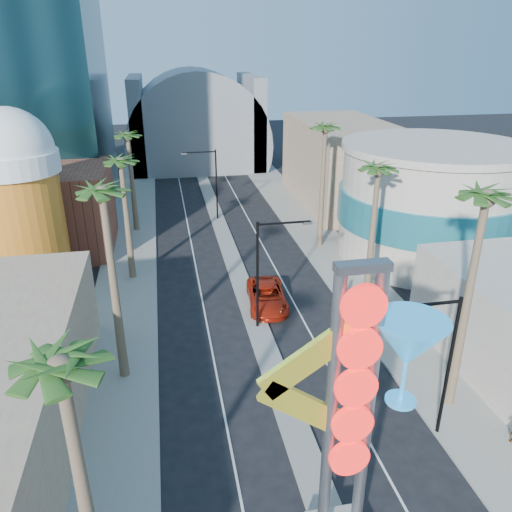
{
  "coord_description": "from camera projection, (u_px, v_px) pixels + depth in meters",
  "views": [
    {
      "loc": [
        -5.86,
        -10.09,
        18.76
      ],
      "look_at": [
        0.12,
        21.14,
        5.08
      ],
      "focal_mm": 35.0,
      "sensor_mm": 36.0,
      "label": 1
    }
  ],
  "objects": [
    {
      "name": "sidewalk_west",
      "position": [
        130.0,
        255.0,
        47.44
      ],
      "size": [
        5.0,
        100.0,
        0.15
      ],
      "primitive_type": "cube",
      "color": "gray",
      "rests_on": "ground"
    },
    {
      "name": "sidewalk_east",
      "position": [
        321.0,
        241.0,
        50.72
      ],
      "size": [
        5.0,
        100.0,
        0.15
      ],
      "primitive_type": "cube",
      "color": "gray",
      "rests_on": "ground"
    },
    {
      "name": "median",
      "position": [
        224.0,
        237.0,
        51.78
      ],
      "size": [
        1.6,
        84.0,
        0.15
      ],
      "primitive_type": "cube",
      "color": "gray",
      "rests_on": "ground"
    },
    {
      "name": "brick_filler_west",
      "position": [
        57.0,
        210.0,
        47.47
      ],
      "size": [
        10.0,
        10.0,
        8.0
      ],
      "primitive_type": "cube",
      "color": "brown",
      "rests_on": "ground"
    },
    {
      "name": "filler_east",
      "position": [
        341.0,
        163.0,
        61.62
      ],
      "size": [
        10.0,
        20.0,
        10.0
      ],
      "primitive_type": "cube",
      "color": "#9C7A65",
      "rests_on": "ground"
    },
    {
      "name": "beer_mug",
      "position": [
        17.0,
        195.0,
        38.56
      ],
      "size": [
        7.0,
        7.0,
        14.5
      ],
      "color": "orange",
      "rests_on": "ground"
    },
    {
      "name": "turquoise_building",
      "position": [
        429.0,
        202.0,
        45.63
      ],
      "size": [
        16.6,
        16.6,
        10.6
      ],
      "color": "#B0A695",
      "rests_on": "ground"
    },
    {
      "name": "canopy",
      "position": [
        196.0,
        139.0,
        80.78
      ],
      "size": [
        22.0,
        16.0,
        22.0
      ],
      "color": "slate",
      "rests_on": "ground"
    },
    {
      "name": "neon_sign",
      "position": [
        373.0,
        397.0,
        17.45
      ],
      "size": [
        6.53,
        2.6,
        12.55
      ],
      "color": "gray",
      "rests_on": "ground"
    },
    {
      "name": "streetlight_0",
      "position": [
        265.0,
        265.0,
        33.74
      ],
      "size": [
        3.79,
        0.25,
        8.0
      ],
      "color": "black",
      "rests_on": "ground"
    },
    {
      "name": "streetlight_1",
      "position": [
        211.0,
        178.0,
        55.2
      ],
      "size": [
        3.79,
        0.25,
        8.0
      ],
      "color": "black",
      "rests_on": "ground"
    },
    {
      "name": "streetlight_2",
      "position": [
        442.0,
        356.0,
        24.0
      ],
      "size": [
        3.45,
        0.25,
        8.0
      ],
      "color": "black",
      "rests_on": "ground"
    },
    {
      "name": "palm_0",
      "position": [
        64.0,
        387.0,
        13.85
      ],
      "size": [
        2.4,
        2.4,
        11.7
      ],
      "color": "brown",
      "rests_on": "ground"
    },
    {
      "name": "palm_1",
      "position": [
        104.0,
        206.0,
        26.13
      ],
      "size": [
        2.4,
        2.4,
        12.7
      ],
      "color": "brown",
      "rests_on": "ground"
    },
    {
      "name": "palm_2",
      "position": [
        121.0,
        170.0,
        39.29
      ],
      "size": [
        2.4,
        2.4,
        11.2
      ],
      "color": "brown",
      "rests_on": "ground"
    },
    {
      "name": "palm_3",
      "position": [
        128.0,
        142.0,
        50.12
      ],
      "size": [
        2.4,
        2.4,
        11.2
      ],
      "color": "brown",
      "rests_on": "ground"
    },
    {
      "name": "palm_5",
      "position": [
        484.0,
        214.0,
        23.65
      ],
      "size": [
        2.4,
        2.4,
        13.2
      ],
      "color": "brown",
      "rests_on": "ground"
    },
    {
      "name": "palm_6",
      "position": [
        378.0,
        179.0,
        35.0
      ],
      "size": [
        2.4,
        2.4,
        11.7
      ],
      "color": "brown",
      "rests_on": "ground"
    },
    {
      "name": "palm_7",
      "position": [
        325.0,
        136.0,
        45.48
      ],
      "size": [
        2.4,
        2.4,
        12.7
      ],
      "color": "brown",
      "rests_on": "ground"
    },
    {
      "name": "red_pickup",
      "position": [
        267.0,
        296.0,
        38.19
      ],
      "size": [
        3.39,
        6.33,
        1.69
      ],
      "primitive_type": "imported",
      "rotation": [
        0.0,
        0.0,
        -0.1
      ],
      "color": "#B3210D",
      "rests_on": "ground"
    },
    {
      "name": "pedestrian_b",
      "position": [
        343.0,
        290.0,
        38.79
      ],
      "size": [
        0.87,
        0.72,
        1.66
      ],
      "primitive_type": "imported",
      "rotation": [
        0.0,
        0.0,
        3.03
      ],
      "color": "gray",
      "rests_on": "sidewalk_east"
    }
  ]
}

